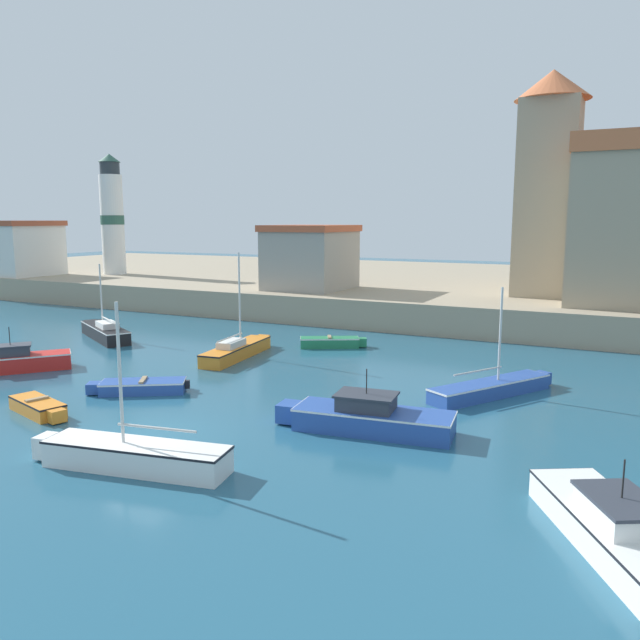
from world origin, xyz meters
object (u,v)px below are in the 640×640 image
motorboat_red_2 (13,361)px  motorboat_blue_9 (368,417)px  dinghy_green_1 (331,342)px  dinghy_orange_5 (38,407)px  lighthouse (112,217)px  harbor_shed_mid_row (311,257)px  sailboat_orange_7 (237,349)px  motorboat_white_8 (617,530)px  dinghy_blue_3 (140,386)px  sailboat_white_6 (133,454)px  sailboat_black_4 (105,331)px  harbor_shed_far_end (15,248)px  sailboat_blue_0 (492,387)px

motorboat_red_2 → motorboat_blue_9: 19.12m
dinghy_green_1 → dinghy_orange_5: dinghy_green_1 is taller
lighthouse → harbor_shed_mid_row: 24.43m
lighthouse → motorboat_red_2: bearing=-53.8°
dinghy_green_1 → sailboat_orange_7: bearing=-125.5°
sailboat_orange_7 → motorboat_white_8: 23.11m
dinghy_green_1 → motorboat_white_8: 23.72m
dinghy_green_1 → dinghy_blue_3: size_ratio=0.94×
motorboat_red_2 → dinghy_blue_3: bearing=-0.9°
dinghy_green_1 → motorboat_white_8: motorboat_white_8 is taller
dinghy_green_1 → sailboat_white_6: 19.29m
sailboat_black_4 → harbor_shed_far_end: (-25.16, 13.32, 4.25)m
motorboat_red_2 → harbor_shed_far_end: (-27.60, 21.73, 4.22)m
sailboat_blue_0 → lighthouse: bearing=153.8°
sailboat_blue_0 → motorboat_white_8: 12.67m
harbor_shed_far_end → lighthouse: bearing=32.4°
motorboat_blue_9 → motorboat_red_2: bearing=178.9°
sailboat_black_4 → sailboat_white_6: bearing=-42.5°
sailboat_blue_0 → harbor_shed_far_end: harbor_shed_far_end is taller
harbor_shed_far_end → motorboat_blue_9: bearing=-25.3°
sailboat_white_6 → motorboat_white_8: sailboat_white_6 is taller
sailboat_orange_7 → harbor_shed_far_end: (-35.74, 14.09, 4.30)m
dinghy_orange_5 → harbor_shed_mid_row: size_ratio=0.51×
sailboat_black_4 → sailboat_orange_7: bearing=-4.2°
motorboat_red_2 → sailboat_black_4: 8.76m
sailboat_blue_0 → lighthouse: size_ratio=0.53×
sailboat_orange_7 → motorboat_blue_9: bearing=-36.0°
sailboat_black_4 → harbor_shed_far_end: bearing=152.1°
lighthouse → harbor_shed_far_end: 9.94m
sailboat_blue_0 → dinghy_green_1: sailboat_blue_0 is taller
sailboat_black_4 → lighthouse: bearing=133.0°
sailboat_blue_0 → dinghy_green_1: bearing=149.8°
motorboat_white_8 → dinghy_orange_5: bearing=176.9°
motorboat_blue_9 → lighthouse: lighthouse is taller
sailboat_blue_0 → dinghy_orange_5: bearing=-145.4°
sailboat_blue_0 → harbor_shed_mid_row: (-17.74, 17.30, 4.20)m
dinghy_orange_5 → lighthouse: lighthouse is taller
harbor_shed_mid_row → sailboat_orange_7: bearing=-76.8°
motorboat_red_2 → motorboat_white_8: bearing=-11.1°
lighthouse → dinghy_orange_5: bearing=-49.5°
dinghy_green_1 → sailboat_white_6: bearing=-82.5°
motorboat_red_2 → sailboat_white_6: 15.58m
sailboat_white_6 → motorboat_blue_9: size_ratio=0.99×
harbor_shed_far_end → dinghy_orange_5: bearing=-36.9°
sailboat_black_4 → lighthouse: size_ratio=0.55×
motorboat_red_2 → sailboat_orange_7: (8.13, 7.64, -0.07)m
dinghy_green_1 → motorboat_red_2: size_ratio=0.76×
sailboat_white_6 → motorboat_blue_9: bearing=51.4°
sailboat_black_4 → sailboat_white_6: (16.51, -15.11, -0.04)m
dinghy_blue_3 → harbor_shed_mid_row: 24.39m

